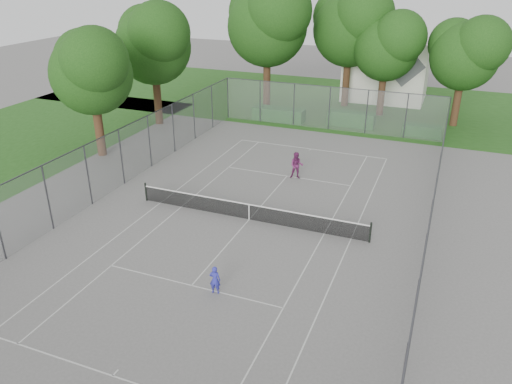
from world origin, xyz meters
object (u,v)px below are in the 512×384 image
at_px(tennis_net, 249,211).
at_px(house, 388,59).
at_px(girl_player, 215,280).
at_px(woman_player, 297,165).

xyz_separation_m(tennis_net, house, (2.66, 28.89, 3.34)).
bearing_deg(girl_player, tennis_net, -89.73).
distance_m(tennis_net, woman_player, 6.35).
relative_size(tennis_net, girl_player, 10.07).
height_order(girl_player, woman_player, woman_player).
bearing_deg(tennis_net, house, 84.73).
bearing_deg(tennis_net, woman_player, 84.25).
xyz_separation_m(girl_player, woman_player, (-0.53, 12.79, 0.23)).
bearing_deg(house, woman_player, -95.13).
height_order(house, woman_player, house).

